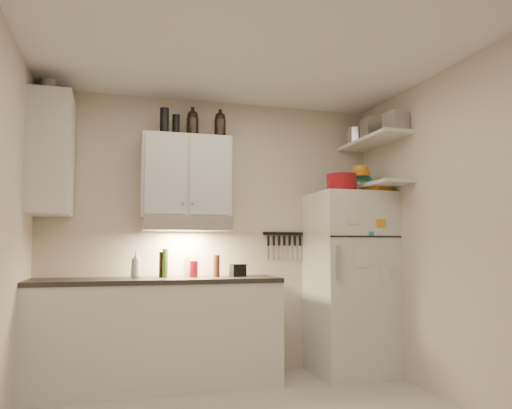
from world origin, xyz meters
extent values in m
cube|color=white|center=(0.00, 0.00, 2.61)|extent=(3.20, 3.00, 0.02)
cube|color=beige|center=(0.00, 1.51, 1.30)|extent=(3.20, 0.02, 2.60)
cube|color=beige|center=(1.61, 0.00, 1.30)|extent=(0.02, 3.00, 2.60)
cube|color=silver|center=(-0.55, 1.20, 0.44)|extent=(2.10, 0.60, 0.88)
cube|color=#292723|center=(-0.55, 1.20, 0.90)|extent=(2.10, 0.62, 0.04)
cube|color=silver|center=(-0.30, 1.33, 1.83)|extent=(0.80, 0.33, 0.75)
cube|color=silver|center=(-1.44, 1.20, 1.95)|extent=(0.33, 0.55, 1.00)
cube|color=silver|center=(-0.30, 1.27, 1.39)|extent=(0.76, 0.46, 0.12)
cube|color=silver|center=(1.25, 1.16, 0.85)|extent=(0.70, 0.68, 1.70)
cube|color=silver|center=(1.45, 1.02, 2.20)|extent=(0.30, 0.95, 0.03)
cube|color=silver|center=(1.45, 1.02, 1.76)|extent=(0.30, 0.95, 0.03)
cube|color=black|center=(0.70, 1.49, 1.32)|extent=(0.42, 0.02, 0.03)
cylinder|color=maroon|center=(1.11, 1.01, 1.78)|extent=(0.33, 0.33, 0.16)
cube|color=orange|center=(1.46, 1.01, 1.75)|extent=(0.28, 0.32, 0.10)
cylinder|color=silver|center=(1.31, 1.07, 1.75)|extent=(0.08, 0.08, 0.10)
cylinder|color=silver|center=(1.45, 1.34, 2.30)|extent=(0.32, 0.32, 0.17)
cube|color=#AAAAAD|center=(1.46, 1.02, 2.32)|extent=(0.22, 0.20, 0.21)
cube|color=#AAAAAD|center=(1.49, 0.68, 2.30)|extent=(0.20, 0.20, 0.17)
cylinder|color=teal|center=(1.40, 1.20, 1.82)|extent=(0.22, 0.22, 0.09)
cylinder|color=orange|center=(1.36, 1.11, 1.89)|extent=(0.18, 0.18, 0.05)
cylinder|color=orange|center=(1.36, 1.11, 1.94)|extent=(0.14, 0.14, 0.04)
cylinder|color=teal|center=(1.53, 1.09, 1.80)|extent=(0.28, 0.28, 0.05)
cylinder|color=black|center=(-0.39, 1.33, 2.30)|extent=(0.08, 0.08, 0.20)
cylinder|color=black|center=(-0.51, 1.26, 2.32)|extent=(0.09, 0.09, 0.23)
cylinder|color=silver|center=(-1.48, 1.26, 2.53)|extent=(0.15, 0.15, 0.17)
imported|color=silver|center=(-0.73, 1.21, 1.05)|extent=(0.11, 0.11, 0.26)
cylinder|color=brown|center=(-0.03, 1.20, 1.02)|extent=(0.06, 0.06, 0.20)
cylinder|color=#3F6719|center=(-0.48, 1.22, 1.05)|extent=(0.05, 0.05, 0.25)
cylinder|color=black|center=(-0.51, 1.27, 1.03)|extent=(0.06, 0.06, 0.22)
cylinder|color=silver|center=(-0.28, 1.31, 1.00)|extent=(0.07, 0.07, 0.17)
cylinder|color=maroon|center=(-0.23, 1.21, 0.99)|extent=(0.08, 0.08, 0.14)
cube|color=black|center=(0.17, 1.23, 0.98)|extent=(0.15, 0.12, 0.11)
camera|label=1|loc=(-0.91, -3.20, 1.18)|focal=35.00mm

